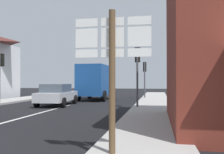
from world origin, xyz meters
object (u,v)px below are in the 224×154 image
sedan_far (57,94)px  traffic_light_near_left (1,67)px  route_sign_post (112,66)px  traffic_light_far_right (145,72)px  delivery_truck (96,81)px  traffic_light_near_right (137,63)px

sedan_far → traffic_light_near_left: bearing=-176.4°
route_sign_post → traffic_light_far_right: traffic_light_far_right is taller
route_sign_post → sedan_far: bearing=118.5°
sedan_far → route_sign_post: size_ratio=1.34×
delivery_truck → traffic_light_far_right: 4.77m
traffic_light_far_right → traffic_light_near_left: bearing=-142.2°
sedan_far → delivery_truck: delivery_truck is taller
sedan_far → traffic_light_near_right: (5.61, -1.03, 1.99)m
delivery_truck → traffic_light_far_right: size_ratio=1.46×
traffic_light_near_right → route_sign_post: bearing=-88.5°
traffic_light_near_right → traffic_light_far_right: bearing=90.0°
route_sign_post → traffic_light_near_right: traffic_light_near_right is taller
sedan_far → delivery_truck: size_ratio=0.86×
delivery_truck → route_sign_post: (4.48, -16.06, 0.35)m
traffic_light_near_right → traffic_light_near_left: size_ratio=1.03×
sedan_far → traffic_light_near_right: 6.04m
delivery_truck → sedan_far: bearing=-104.8°
traffic_light_near_right → traffic_light_near_left: bearing=175.5°
route_sign_post → traffic_light_near_left: (-9.97, 10.55, 0.68)m
sedan_far → traffic_light_near_left: traffic_light_near_left is taller
sedan_far → route_sign_post: route_sign_post is taller
delivery_truck → route_sign_post: bearing=-74.4°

